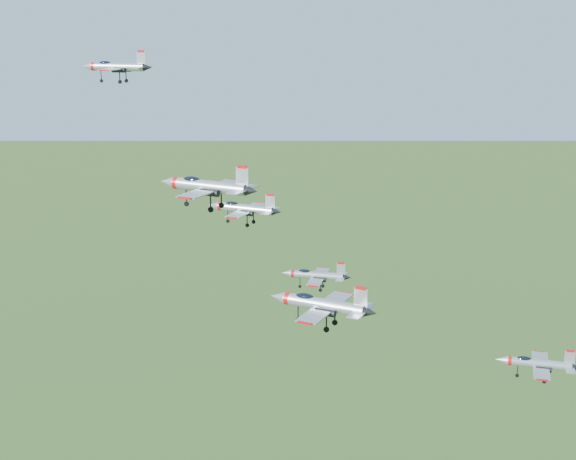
# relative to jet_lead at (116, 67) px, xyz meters

# --- Properties ---
(jet_lead) EXTENTS (11.81, 9.69, 3.17)m
(jet_lead) POSITION_rel_jet_lead_xyz_m (0.00, 0.00, 0.00)
(jet_lead) COLOR #979DA3
(jet_left_high) EXTENTS (11.70, 9.75, 3.13)m
(jet_left_high) POSITION_rel_jet_lead_xyz_m (22.75, -7.17, -19.16)
(jet_left_high) COLOR #979DA3
(jet_right_high) EXTENTS (13.21, 11.09, 3.54)m
(jet_right_high) POSITION_rel_jet_lead_xyz_m (25.35, -27.69, -11.61)
(jet_right_high) COLOR #979DA3
(jet_left_low) EXTENTS (10.80, 8.91, 2.89)m
(jet_left_low) POSITION_rel_jet_lead_xyz_m (32.04, -1.40, -30.22)
(jet_left_low) COLOR #979DA3
(jet_right_low) EXTENTS (14.02, 11.78, 3.76)m
(jet_right_low) POSITION_rel_jet_lead_xyz_m (38.42, -24.57, -25.98)
(jet_right_low) COLOR #979DA3
(jet_trail) EXTENTS (10.80, 8.87, 2.90)m
(jet_trail) POSITION_rel_jet_lead_xyz_m (64.32, -11.95, -36.04)
(jet_trail) COLOR #979DA3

